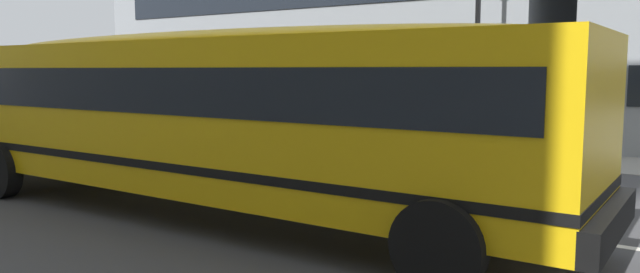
{
  "coord_description": "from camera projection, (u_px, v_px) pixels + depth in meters",
  "views": [
    {
      "loc": [
        8.93,
        -8.71,
        2.36
      ],
      "look_at": [
        3.65,
        -0.84,
        1.29
      ],
      "focal_mm": 33.61,
      "sensor_mm": 36.0,
      "label": 1
    }
  ],
  "objects": [
    {
      "name": "parked_car_grey_near_corner",
      "position": [
        85.0,
        110.0,
        22.69
      ],
      "size": [
        3.96,
        1.99,
        1.64
      ],
      "rotation": [
        0.0,
        0.0,
        -0.03
      ],
      "color": "gray",
      "rests_on": "ground_plane"
    },
    {
      "name": "ground_plane",
      "position": [
        196.0,
        184.0,
        12.4
      ],
      "size": [
        400.0,
        400.0,
        0.0
      ],
      "primitive_type": "plane",
      "color": "#424244"
    },
    {
      "name": "lane_centreline",
      "position": [
        196.0,
        184.0,
        12.4
      ],
      "size": [
        110.0,
        0.16,
        0.01
      ],
      "primitive_type": "cube",
      "color": "silver",
      "rests_on": "ground_plane"
    },
    {
      "name": "sidewalk_far",
      "position": [
        375.0,
        145.0,
        18.76
      ],
      "size": [
        120.0,
        3.0,
        0.01
      ],
      "primitive_type": "cube",
      "color": "gray",
      "rests_on": "ground_plane"
    },
    {
      "name": "school_bus",
      "position": [
        208.0,
        106.0,
        9.7
      ],
      "size": [
        13.26,
        3.15,
        2.96
      ],
      "rotation": [
        0.0,
        0.0,
        3.14
      ],
      "color": "yellow",
      "rests_on": "ground_plane"
    }
  ]
}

